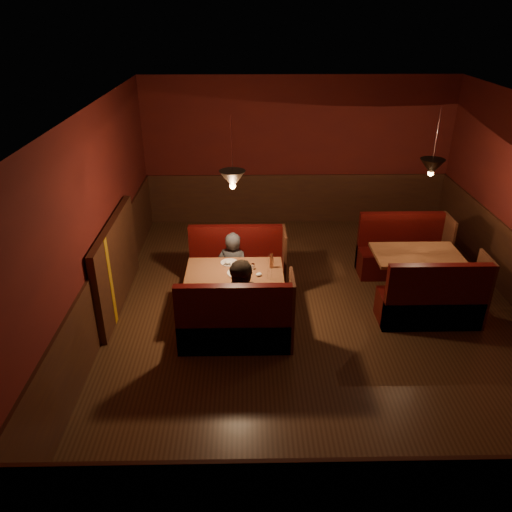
{
  "coord_description": "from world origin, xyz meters",
  "views": [
    {
      "loc": [
        -1.0,
        -6.1,
        4.04
      ],
      "look_at": [
        -0.88,
        0.01,
        0.95
      ],
      "focal_mm": 35.0,
      "sensor_mm": 36.0,
      "label": 1
    }
  ],
  "objects_px": {
    "diner_b": "(244,291)",
    "main_table": "(236,281)",
    "second_bench_far": "(402,255)",
    "main_bench_far": "(238,270)",
    "diner_a": "(233,254)",
    "main_bench_near": "(236,326)",
    "second_bench_near": "(433,304)",
    "second_table": "(416,265)"
  },
  "relations": [
    {
      "from": "second_bench_far",
      "to": "diner_b",
      "type": "bearing_deg",
      "value": -144.66
    },
    {
      "from": "main_table",
      "to": "second_table",
      "type": "height_order",
      "value": "main_table"
    },
    {
      "from": "main_bench_far",
      "to": "diner_b",
      "type": "height_order",
      "value": "diner_b"
    },
    {
      "from": "diner_a",
      "to": "second_bench_near",
      "type": "bearing_deg",
      "value": 176.61
    },
    {
      "from": "main_table",
      "to": "main_bench_far",
      "type": "bearing_deg",
      "value": 88.83
    },
    {
      "from": "main_bench_near",
      "to": "second_table",
      "type": "xyz_separation_m",
      "value": [
        2.69,
        1.25,
        0.21
      ]
    },
    {
      "from": "main_bench_far",
      "to": "second_bench_far",
      "type": "xyz_separation_m",
      "value": [
        2.72,
        0.48,
        0.0
      ]
    },
    {
      "from": "main_bench_far",
      "to": "second_bench_near",
      "type": "xyz_separation_m",
      "value": [
        2.72,
        -1.06,
        0.0
      ]
    },
    {
      "from": "second_table",
      "to": "diner_b",
      "type": "xyz_separation_m",
      "value": [
        -2.58,
        -1.08,
        0.22
      ]
    },
    {
      "from": "main_bench_near",
      "to": "diner_a",
      "type": "bearing_deg",
      "value": 92.8
    },
    {
      "from": "main_bench_far",
      "to": "diner_a",
      "type": "relative_size",
      "value": 1.07
    },
    {
      "from": "diner_b",
      "to": "second_bench_far",
      "type": "bearing_deg",
      "value": 37.78
    },
    {
      "from": "second_bench_far",
      "to": "diner_b",
      "type": "height_order",
      "value": "diner_b"
    },
    {
      "from": "second_bench_far",
      "to": "diner_a",
      "type": "relative_size",
      "value": 1.02
    },
    {
      "from": "second_table",
      "to": "second_bench_far",
      "type": "relative_size",
      "value": 0.9
    },
    {
      "from": "diner_b",
      "to": "main_table",
      "type": "bearing_deg",
      "value": 103.76
    },
    {
      "from": "main_bench_far",
      "to": "second_table",
      "type": "xyz_separation_m",
      "value": [
        2.69,
        -0.29,
        0.21
      ]
    },
    {
      "from": "main_table",
      "to": "diner_b",
      "type": "distance_m",
      "value": 0.65
    },
    {
      "from": "main_table",
      "to": "diner_a",
      "type": "xyz_separation_m",
      "value": [
        -0.05,
        0.59,
        0.14
      ]
    },
    {
      "from": "diner_a",
      "to": "diner_b",
      "type": "bearing_deg",
      "value": 112.36
    },
    {
      "from": "second_table",
      "to": "second_bench_near",
      "type": "relative_size",
      "value": 0.9
    },
    {
      "from": "second_bench_near",
      "to": "diner_a",
      "type": "distance_m",
      "value": 2.94
    },
    {
      "from": "main_bench_near",
      "to": "diner_b",
      "type": "height_order",
      "value": "diner_b"
    },
    {
      "from": "main_bench_far",
      "to": "main_bench_near",
      "type": "distance_m",
      "value": 1.53
    },
    {
      "from": "main_table",
      "to": "second_table",
      "type": "distance_m",
      "value": 2.75
    },
    {
      "from": "main_bench_far",
      "to": "diner_b",
      "type": "distance_m",
      "value": 1.44
    },
    {
      "from": "main_bench_far",
      "to": "second_table",
      "type": "distance_m",
      "value": 2.71
    },
    {
      "from": "main_table",
      "to": "diner_a",
      "type": "relative_size",
      "value": 0.97
    },
    {
      "from": "main_bench_near",
      "to": "main_bench_far",
      "type": "bearing_deg",
      "value": 90.0
    },
    {
      "from": "main_bench_near",
      "to": "second_bench_near",
      "type": "bearing_deg",
      "value": 10.0
    },
    {
      "from": "main_bench_far",
      "to": "main_bench_near",
      "type": "height_order",
      "value": "same"
    },
    {
      "from": "main_bench_near",
      "to": "second_bench_far",
      "type": "relative_size",
      "value": 1.05
    },
    {
      "from": "second_bench_near",
      "to": "diner_a",
      "type": "bearing_deg",
      "value": 162.43
    },
    {
      "from": "main_bench_near",
      "to": "diner_b",
      "type": "xyz_separation_m",
      "value": [
        0.11,
        0.16,
        0.43
      ]
    },
    {
      "from": "main_bench_near",
      "to": "second_bench_far",
      "type": "xyz_separation_m",
      "value": [
        2.72,
        2.01,
        0.0
      ]
    },
    {
      "from": "second_bench_far",
      "to": "second_bench_near",
      "type": "height_order",
      "value": "same"
    },
    {
      "from": "main_bench_near",
      "to": "diner_b",
      "type": "bearing_deg",
      "value": 57.04
    },
    {
      "from": "second_table",
      "to": "diner_b",
      "type": "relative_size",
      "value": 0.85
    },
    {
      "from": "diner_a",
      "to": "main_bench_far",
      "type": "bearing_deg",
      "value": -96.77
    },
    {
      "from": "second_bench_near",
      "to": "diner_b",
      "type": "xyz_separation_m",
      "value": [
        -2.61,
        -0.32,
        0.43
      ]
    },
    {
      "from": "main_bench_near",
      "to": "diner_a",
      "type": "relative_size",
      "value": 1.07
    },
    {
      "from": "second_table",
      "to": "second_bench_far",
      "type": "distance_m",
      "value": 0.8
    }
  ]
}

